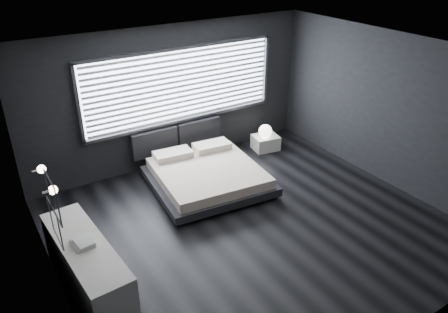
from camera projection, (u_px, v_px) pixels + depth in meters
room at (254, 149)px, 6.52m from camera, size 6.04×6.00×2.80m
window at (182, 85)px, 8.55m from camera, size 4.14×0.09×1.52m
headboard at (177, 137)px, 8.89m from camera, size 1.96×0.16×0.52m
sconce_near at (53, 190)px, 5.10m from camera, size 0.18×0.11×0.11m
sconce_far at (41, 169)px, 5.55m from camera, size 0.18×0.11×0.11m
wall_art_upper at (53, 198)px, 4.49m from camera, size 0.01×0.48×0.48m
wall_art_lower at (55, 223)px, 4.89m from camera, size 0.01×0.48×0.48m
bed at (207, 175)px, 8.14m from camera, size 2.23×2.14×0.53m
nightstand at (265, 142)px, 9.62m from camera, size 0.60×0.53×0.31m
orb_lamp at (265, 131)px, 9.43m from camera, size 0.29×0.29×0.29m
dresser at (88, 268)px, 5.69m from camera, size 0.68×1.98×0.78m
book_stack at (83, 242)px, 5.49m from camera, size 0.26×0.33×0.06m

